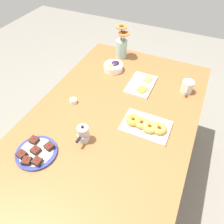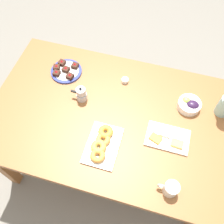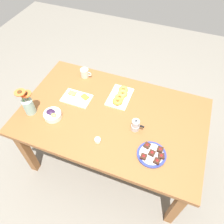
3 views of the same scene
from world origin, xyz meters
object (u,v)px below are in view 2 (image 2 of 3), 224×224
(croissant_platter, at_px, (102,144))
(moka_pot, at_px, (81,94))
(dessert_plate, at_px, (66,71))
(grape_bowl, at_px, (189,105))
(coffee_mug, at_px, (171,189))
(dining_table, at_px, (112,122))
(cheese_platter, at_px, (167,138))
(jam_cup_honey, at_px, (125,80))

(croissant_platter, height_order, moka_pot, moka_pot)
(dessert_plate, relative_size, moka_pot, 1.85)
(grape_bowl, relative_size, moka_pot, 1.25)
(coffee_mug, relative_size, dessert_plate, 0.52)
(dining_table, xyz_separation_m, coffee_mug, (-0.43, 0.37, 0.13))
(dining_table, bearing_deg, coffee_mug, 139.31)
(croissant_platter, height_order, dessert_plate, dessert_plate)
(dining_table, bearing_deg, cheese_platter, 169.90)
(jam_cup_honey, bearing_deg, moka_pot, 42.07)
(grape_bowl, bearing_deg, cheese_platter, 69.97)
(coffee_mug, xyz_separation_m, croissant_platter, (0.43, -0.15, -0.02))
(cheese_platter, distance_m, croissant_platter, 0.40)
(grape_bowl, height_order, moka_pot, moka_pot)
(cheese_platter, relative_size, jam_cup_honey, 5.42)
(dining_table, height_order, coffee_mug, coffee_mug)
(cheese_platter, distance_m, moka_pot, 0.61)
(jam_cup_honey, bearing_deg, grape_bowl, 169.05)
(coffee_mug, distance_m, jam_cup_honey, 0.78)
(coffee_mug, distance_m, cheese_platter, 0.31)
(dining_table, distance_m, croissant_platter, 0.24)
(jam_cup_honey, height_order, moka_pot, moka_pot)
(dining_table, xyz_separation_m, jam_cup_honey, (-0.01, -0.29, 0.10))
(cheese_platter, height_order, moka_pot, moka_pot)
(coffee_mug, distance_m, croissant_platter, 0.46)
(dessert_plate, bearing_deg, dining_table, 148.58)
(grape_bowl, height_order, jam_cup_honey, grape_bowl)
(dessert_plate, bearing_deg, coffee_mug, 143.59)
(croissant_platter, distance_m, jam_cup_honey, 0.50)
(cheese_platter, height_order, dessert_plate, dessert_plate)
(moka_pot, bearing_deg, croissant_platter, 128.63)
(dining_table, xyz_separation_m, cheese_platter, (-0.37, 0.07, 0.10))
(dining_table, height_order, croissant_platter, croissant_platter)
(coffee_mug, relative_size, moka_pot, 0.97)
(coffee_mug, bearing_deg, croissant_platter, -19.55)
(grape_bowl, relative_size, cheese_platter, 0.57)
(jam_cup_honey, distance_m, moka_pot, 0.33)
(dessert_plate, distance_m, moka_pot, 0.27)
(coffee_mug, relative_size, croissant_platter, 0.41)
(jam_cup_honey, bearing_deg, coffee_mug, 122.61)
(coffee_mug, bearing_deg, dining_table, -40.69)
(croissant_platter, bearing_deg, dining_table, -89.87)
(coffee_mug, xyz_separation_m, cheese_platter, (0.06, -0.31, -0.03))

